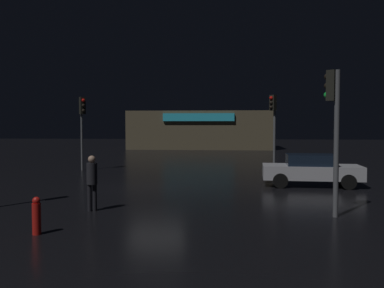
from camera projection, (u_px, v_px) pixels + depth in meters
name	position (u px, v px, depth m)	size (l,w,h in m)	color
ground_plane	(156.00, 187.00, 18.18)	(120.00, 120.00, 0.00)	black
store_building	(201.00, 130.00, 48.33)	(16.17, 7.75, 4.31)	brown
traffic_signal_main	(334.00, 116.00, 12.29)	(0.43, 0.41, 4.41)	#595B60
traffic_signal_cross_left	(273.00, 118.00, 23.27)	(0.42, 0.42, 4.45)	#595B60
traffic_signal_cross_right	(82.00, 117.00, 24.76)	(0.41, 0.43, 4.44)	#595B60
car_near	(311.00, 169.00, 18.61)	(4.44, 2.18, 1.44)	#B7B7BF
pedestrian	(92.00, 179.00, 13.18)	(0.45, 0.45, 1.79)	black
fire_hydrant	(37.00, 216.00, 10.38)	(0.22, 0.22, 0.96)	red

